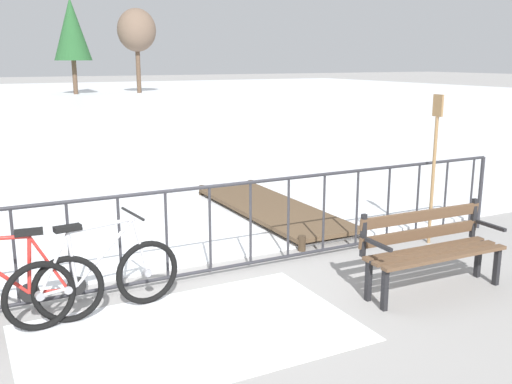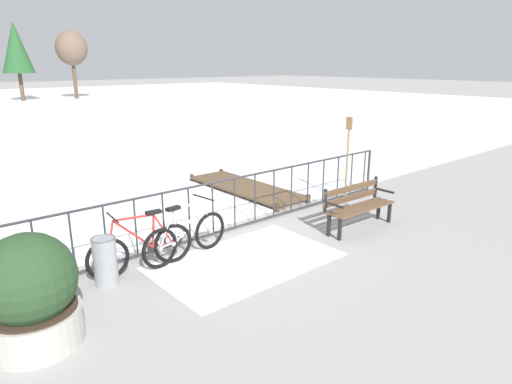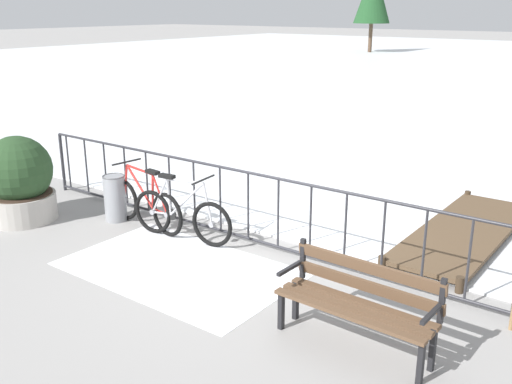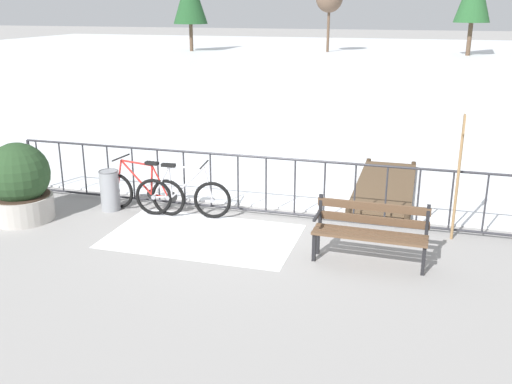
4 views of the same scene
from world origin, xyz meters
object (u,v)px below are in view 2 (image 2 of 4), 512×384
Objects in this scene: park_bench at (357,203)px; trash_bin at (105,261)px; planter_with_shrub at (31,293)px; oar_upright at (348,154)px; bicycle_second at (142,249)px; bicycle_near_railing at (186,237)px.

park_bench is 2.20× the size of trash_bin.
planter_with_shrub reaches higher than trash_bin.
planter_with_shrub is at bearing -170.81° from oar_upright.
trash_bin is at bearing -173.94° from bicycle_second.
oar_upright is (5.86, 0.28, 0.76)m from trash_bin.
oar_upright is (1.17, 1.20, 0.63)m from park_bench.
bicycle_second is at bearing 166.36° from park_bench.
park_bench is (4.08, -0.99, 0.14)m from bicycle_second.
bicycle_second is at bearing 177.77° from bicycle_near_railing.
bicycle_second is at bearing -177.67° from oar_upright.
bicycle_near_railing is 1.06× the size of park_bench.
planter_with_shrub is (-5.89, 0.06, 0.13)m from park_bench.
bicycle_second reaches higher than trash_bin.
bicycle_near_railing is at bearing -2.23° from bicycle_second.
trash_bin is 5.92m from oar_upright.
park_bench is 4.78m from trash_bin.
park_bench is at bearing -134.21° from oar_upright.
oar_upright reaches higher than park_bench.
planter_with_shrub is 1.84× the size of trash_bin.
oar_upright is at bearing 2.33° from bicycle_second.
bicycle_near_railing is 2.75m from planter_with_shrub.
bicycle_near_railing is 2.33× the size of trash_bin.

